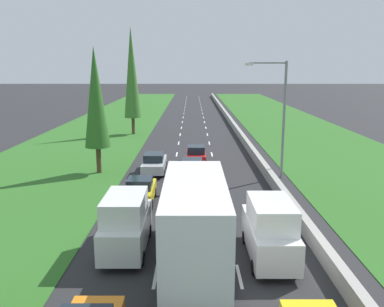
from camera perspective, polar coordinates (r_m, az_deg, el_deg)
The scene contains 16 objects.
ground_plane at distance 61.00m, azimuth 0.19°, elevation 4.07°, with size 300.00×300.00×0.00m, color #28282B.
grass_verge_left at distance 62.25m, azimuth -11.56°, elevation 4.00°, with size 14.00×140.00×0.04m, color #2D6623.
grass_verge_right at distance 62.71m, azimuth 13.45°, elevation 3.97°, with size 14.00×140.00×0.04m, color #2D6623.
median_barrier at distance 61.23m, azimuth 5.55°, elevation 4.44°, with size 0.44×120.00×0.85m, color #9E9B93.
lane_markings at distance 61.00m, azimuth 0.19°, elevation 4.07°, with size 3.64×116.00×0.01m.
white_box_truck_centre_lane at distance 17.20m, azimuth 0.37°, elevation -9.63°, with size 2.46×9.40×4.18m.
white_van_left_lane at distance 19.44m, azimuth -9.30°, elevation -9.65°, with size 1.96×4.90×2.82m.
grey_hatchback_centre_lane at distance 26.00m, azimuth 0.17°, elevation -5.15°, with size 1.74×3.90×1.72m.
grey_hatchback_centre_lane_fourth at distance 31.00m, azimuth -0.02°, elevation -2.29°, with size 1.74×3.90×1.72m.
yellow_hatchback_left_lane at distance 26.05m, azimuth -7.30°, elevation -5.21°, with size 1.74×3.90×1.72m.
silver_sedan_left_lane at distance 33.37m, azimuth -5.36°, elevation -1.34°, with size 1.82×4.50×1.64m.
red_hatchback_centre_lane at distance 36.03m, azimuth 0.54°, elevation -0.24°, with size 1.74×3.90×1.72m.
white_van_right_lane at distance 18.76m, azimuth 10.89°, elevation -10.54°, with size 1.96×4.90×2.82m.
poplar_tree_second at distance 33.19m, azimuth -13.45°, elevation 7.62°, with size 2.05×2.05×10.18m.
poplar_tree_third at distance 52.29m, azimuth -8.53°, elevation 11.17°, with size 2.14×2.14×13.50m.
street_light_mast at distance 31.81m, azimuth 12.25°, elevation 5.86°, with size 3.20×0.28×9.00m.
Camera 1 is at (-0.23, -0.39, 8.56)m, focal length 37.82 mm.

